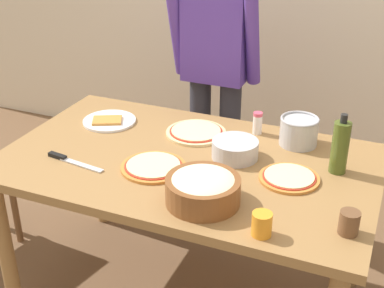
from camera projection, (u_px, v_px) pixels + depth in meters
dining_table at (188, 178)px, 2.33m from camera, size 1.60×0.96×0.76m
person_cook at (216, 63)px, 2.89m from camera, size 0.49×0.25×1.62m
pizza_raw_on_board at (196, 132)px, 2.51m from camera, size 0.28×0.28×0.02m
pizza_cooked_on_tray at (153, 166)px, 2.22m from camera, size 0.27×0.27×0.02m
pizza_second_cooked at (289, 177)px, 2.14m from camera, size 0.24×0.24×0.02m
plate_with_slice at (109, 121)px, 2.63m from camera, size 0.26×0.26×0.02m
popcorn_bowl at (203, 188)px, 1.97m from camera, size 0.28×0.28×0.11m
mixing_bowl_steel at (235, 149)px, 2.29m from camera, size 0.20×0.20×0.08m
olive_oil_bottle at (340, 147)px, 2.15m from camera, size 0.07×0.07×0.26m
steel_pot at (299, 131)px, 2.39m from camera, size 0.17×0.17×0.13m
cup_orange at (262, 224)px, 1.79m from camera, size 0.07×0.07×0.08m
cup_small_brown at (349, 223)px, 1.80m from camera, size 0.07×0.07×0.08m
salt_shaker at (258, 123)px, 2.50m from camera, size 0.04×0.04×0.11m
chef_knife at (69, 160)px, 2.27m from camera, size 0.29×0.07×0.02m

